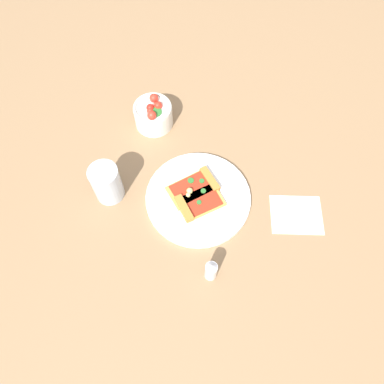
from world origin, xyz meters
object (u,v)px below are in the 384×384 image
object	(u,v)px
paper_napkin	(297,213)
pepper_shaker	(211,270)
plate	(197,197)
salad_bowl	(153,114)
pizza_slice_far	(197,203)
soda_glass	(107,183)
pizza_slice_near	(195,187)

from	to	relation	value
paper_napkin	pepper_shaker	xyz separation A→B (m)	(-0.15, -0.24, 0.04)
plate	salad_bowl	world-z (taller)	salad_bowl
pizza_slice_far	salad_bowl	world-z (taller)	salad_bowl
paper_napkin	soda_glass	bearing A→B (deg)	-164.16
paper_napkin	pepper_shaker	world-z (taller)	pepper_shaker
plate	pepper_shaker	xyz separation A→B (m)	(0.11, -0.18, 0.03)
pizza_slice_near	pizza_slice_far	bearing A→B (deg)	-64.34
pepper_shaker	paper_napkin	bearing A→B (deg)	58.18
pizza_slice_near	pepper_shaker	size ratio (longest dim) A/B	1.88
soda_glass	salad_bowl	bearing A→B (deg)	88.50
salad_bowl	pepper_shaker	distance (m)	0.48
salad_bowl	pizza_slice_near	bearing A→B (deg)	-39.34
salad_bowl	paper_napkin	size ratio (longest dim) A/B	0.83
pizza_slice_near	pepper_shaker	bearing A→B (deg)	-58.60
pizza_slice_near	pizza_slice_far	distance (m)	0.05
pizza_slice_near	salad_bowl	xyz separation A→B (m)	(-0.20, 0.16, 0.02)
pizza_slice_near	plate	bearing A→B (deg)	-60.00
pizza_slice_near	paper_napkin	bearing A→B (deg)	8.34
salad_bowl	plate	bearing A→B (deg)	-41.12
plate	pizza_slice_far	size ratio (longest dim) A/B	2.04
pepper_shaker	soda_glass	bearing A→B (deg)	162.48
pizza_slice_far	salad_bowl	bearing A→B (deg)	136.76
plate	pizza_slice_far	bearing A→B (deg)	-68.79
pepper_shaker	salad_bowl	bearing A→B (deg)	131.52
salad_bowl	paper_napkin	bearing A→B (deg)	-14.82
plate	salad_bowl	size ratio (longest dim) A/B	2.51
plate	pepper_shaker	world-z (taller)	pepper_shaker
pizza_slice_near	soda_glass	distance (m)	0.23
pizza_slice_near	salad_bowl	world-z (taller)	salad_bowl
plate	paper_napkin	bearing A→B (deg)	13.33
pizza_slice_far	soda_glass	distance (m)	0.23
pepper_shaker	pizza_slice_far	bearing A→B (deg)	122.91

